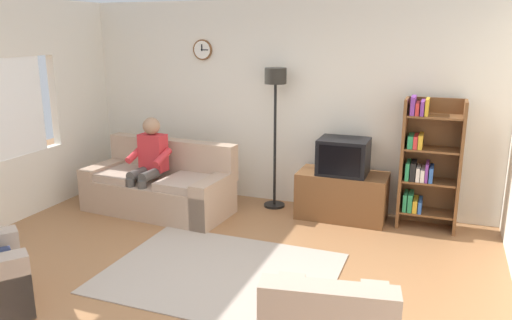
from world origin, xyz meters
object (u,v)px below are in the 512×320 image
tv (343,156)px  bookshelf (426,163)px  couch (160,187)px  floor_lamp (275,99)px  tv_stand (342,195)px  person_on_couch (149,160)px

tv → bookshelf: (0.96, 0.10, -0.02)m
couch → floor_lamp: size_ratio=1.06×
tv_stand → tv: (-0.00, -0.02, 0.51)m
tv → floor_lamp: size_ratio=0.32×
bookshelf → tv: bearing=-174.3°
floor_lamp → person_on_couch: bearing=-151.1°
tv_stand → floor_lamp: bearing=173.9°
tv_stand → person_on_couch: (-2.37, -0.69, 0.40)m
floor_lamp → tv_stand: bearing=-6.1°
couch → bookshelf: bookshelf is taller
couch → tv_stand: (2.29, 0.58, -0.02)m
person_on_couch → tv: bearing=15.8°
floor_lamp → couch: bearing=-153.3°
couch → tv_stand: size_ratio=1.77×
tv_stand → bookshelf: 1.09m
tv_stand → person_on_couch: person_on_couch is taller
tv_stand → tv: 0.51m
tv → tv_stand: bearing=90.0°
bookshelf → person_on_couch: bookshelf is taller
couch → floor_lamp: floor_lamp is taller
tv → bookshelf: size_ratio=0.38×
tv_stand → floor_lamp: floor_lamp is taller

